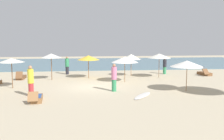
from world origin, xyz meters
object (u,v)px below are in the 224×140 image
Objects in this scene: umbrella_1 at (187,64)px; person_3 at (67,65)px; surfboard at (143,96)px; person_1 at (31,81)px; umbrella_4 at (11,60)px; person_2 at (165,66)px; umbrella_2 at (159,56)px; lounger_5 at (205,73)px; umbrella_6 at (131,57)px; umbrella_8 at (51,56)px; person_0 at (114,77)px; umbrella_0 at (125,60)px; umbrella_7 at (88,58)px; lounger_4 at (21,77)px; lounger_2 at (37,98)px.

umbrella_1 reaches higher than person_3.
person_1 is at bearing 174.35° from surfboard.
umbrella_4 is 14.44m from person_2.
umbrella_2 is 12.05m from person_1.
umbrella_6 is at bearing 178.31° from lounger_5.
person_3 reaches higher than surfboard.
umbrella_2 is 9.62m from umbrella_8.
person_0 is 1.15× the size of person_2.
umbrella_6 is 10.84m from person_1.
umbrella_0 is 1.00× the size of umbrella_2.
lounger_5 is at bearing -1.69° from umbrella_6.
umbrella_7 is at bearing 177.66° from umbrella_2.
umbrella_1 is 1.10× the size of umbrella_6.
surfboard is at bearing -86.13° from umbrella_0.
person_2 is at bearing 37.17° from person_1.
umbrella_0 is at bearing -15.30° from lounger_4.
umbrella_6 is 7.09m from person_0.
umbrella_2 reaches higher than lounger_2.
lounger_5 is 0.94× the size of person_0.
umbrella_2 is 5.23m from lounger_5.
lounger_4 is 9.66m from person_0.
umbrella_7 is 8.80m from lounger_2.
umbrella_6 is 0.92× the size of umbrella_8.
umbrella_7 is (-6.61, 6.24, -0.04)m from umbrella_1.
umbrella_8 reaches higher than umbrella_1.
person_3 is at bearing 118.10° from surfboard.
lounger_4 is 0.91× the size of person_3.
surfboard is at bearing -95.16° from umbrella_6.
umbrella_0 is 0.97× the size of surfboard.
umbrella_7 is 3.46m from person_3.
umbrella_8 is at bearing 90.53° from lounger_2.
person_1 reaches higher than person_2.
umbrella_2 is 12.45m from lounger_2.
person_3 is at bearing 171.49° from lounger_5.
person_0 is (-2.37, -6.62, -0.89)m from umbrella_6.
person_3 is at bearing 134.55° from umbrella_1.
umbrella_4 reaches higher than person_0.
person_3 is at bearing 80.35° from person_1.
person_0 is at bearing -146.25° from lounger_5.
umbrella_4 is at bearing 158.78° from surfboard.
umbrella_6 reaches higher than person_1.
umbrella_0 reaches higher than surfboard.
person_2 is at bearing -4.68° from person_3.
umbrella_8 reaches higher than umbrella_6.
lounger_4 is at bearing 109.11° from lounger_2.
person_0 is 0.84× the size of surfboard.
umbrella_6 is 7.36m from umbrella_8.
umbrella_1 is 1.18× the size of person_1.
person_3 is 0.79× the size of surfboard.
umbrella_1 is 1.01× the size of surfboard.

